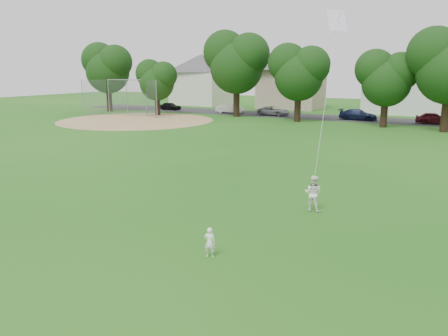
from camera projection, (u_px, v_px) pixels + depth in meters
The scene contains 10 objects.
ground at pixel (192, 245), 14.71m from camera, with size 160.00×160.00×0.00m, color #155413.
street at pixel (390, 121), 50.53m from camera, with size 90.00×7.00×0.01m, color #2D2D30.
dirt_infield at pixel (136, 120), 50.90m from camera, with size 18.00×18.00×0.02m, color #9E7F51.
toddler at pixel (210, 242), 13.70m from camera, with size 0.36×0.24×0.99m, color white.
older_boy at pixel (313, 193), 18.18m from camera, with size 0.74×0.57×1.51m, color white.
kite at pixel (325, 101), 18.46m from camera, with size 1.13×1.80×7.45m.
baseball_backstop at pixel (125, 98), 55.49m from camera, with size 10.22×3.37×4.54m.
tree_row at pixel (405, 64), 43.29m from camera, with size 83.41×9.41×10.89m.
parked_cars at pixel (435, 118), 47.31m from camera, with size 72.82×2.35×1.28m.
house_row at pixel (396, 76), 58.55m from camera, with size 75.99×13.96×10.55m.
Camera 1 is at (7.64, -11.52, 5.79)m, focal length 35.00 mm.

